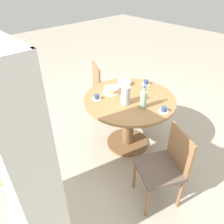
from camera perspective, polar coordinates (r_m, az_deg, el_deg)
The scene contains 12 objects.
ground_plane at distance 3.21m, azimuth 4.02°, elevation -8.00°, with size 14.00×14.00×0.00m, color #B2A893.
dining_table at distance 2.87m, azimuth 4.46°, elevation 0.35°, with size 1.16×1.16×0.76m.
chair_a at distance 2.32m, azimuth 13.60°, elevation -13.38°, with size 0.57×0.57×0.87m.
chair_b at distance 3.64m, azimuth -1.85°, elevation 6.69°, with size 0.56×0.56×0.87m.
bookshelf at distance 1.81m, azimuth -23.02°, elevation -11.29°, with size 0.83×0.28×1.85m.
coffee_pot at distance 2.59m, azimuth 3.58°, elevation 4.63°, with size 0.11×0.11×0.26m.
water_bottle at distance 2.54m, azimuth 8.22°, elevation 3.42°, with size 0.08×0.08×0.28m.
cake_main at distance 2.87m, azimuth -0.13°, elevation 5.75°, with size 0.23×0.23×0.07m.
cup_a at distance 2.55m, azimuth 13.37°, elevation 0.55°, with size 0.11×0.11×0.06m.
cup_b at distance 2.72m, azimuth -4.01°, elevation 3.84°, with size 0.11×0.11×0.06m.
cup_c at distance 3.11m, azimuth 8.88°, elevation 7.56°, with size 0.11×0.11×0.06m.
plate_stack at distance 3.08m, azimuth 3.26°, elevation 7.66°, with size 0.19×0.19×0.05m.
Camera 1 is at (-1.58, 1.79, 2.15)m, focal length 35.00 mm.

